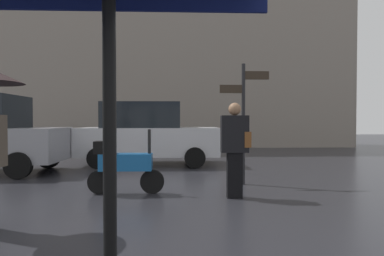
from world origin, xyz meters
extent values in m
cylinder|color=black|center=(0.07, -0.73, 1.23)|extent=(0.09, 0.09, 2.45)
cube|color=black|center=(1.52, 3.00, 0.41)|extent=(0.27, 0.17, 0.83)
cube|color=black|center=(1.52, 3.00, 1.16)|extent=(0.49, 0.22, 0.67)
sphere|color=#936B4C|center=(1.52, 3.00, 1.61)|extent=(0.23, 0.23, 0.23)
cube|color=brown|center=(1.74, 3.00, 1.06)|extent=(0.12, 0.24, 0.28)
cylinder|color=black|center=(0.00, 3.41, 0.23)|extent=(0.46, 0.09, 0.46)
cylinder|color=black|center=(-1.00, 3.41, 0.23)|extent=(0.46, 0.09, 0.46)
cube|color=#195999|center=(-0.50, 3.41, 0.61)|extent=(0.99, 0.32, 0.32)
cube|color=black|center=(-0.95, 3.41, 0.89)|extent=(0.28, 0.28, 0.24)
cylinder|color=black|center=(-0.05, 3.41, 0.96)|extent=(0.06, 0.06, 0.55)
cube|color=silver|center=(-0.44, 7.61, 0.75)|extent=(4.34, 1.82, 0.87)
cube|color=black|center=(-0.65, 7.61, 1.58)|extent=(2.39, 1.67, 0.79)
cylinder|color=black|center=(0.98, 8.52, 0.31)|extent=(0.62, 0.18, 0.62)
cylinder|color=black|center=(0.98, 6.70, 0.31)|extent=(0.62, 0.18, 0.62)
cylinder|color=black|center=(-1.85, 8.52, 0.31)|extent=(0.62, 0.18, 0.62)
cylinder|color=black|center=(-1.85, 6.70, 0.31)|extent=(0.62, 0.18, 0.62)
cylinder|color=black|center=(-3.34, 6.92, 0.32)|extent=(0.65, 0.18, 0.65)
cylinder|color=black|center=(-3.34, 5.10, 0.32)|extent=(0.65, 0.18, 0.65)
cylinder|color=black|center=(1.92, 4.24, 1.32)|extent=(0.08, 0.08, 2.64)
cube|color=#33281E|center=(2.20, 4.24, 2.39)|extent=(0.56, 0.04, 0.18)
cube|color=#33281E|center=(1.66, 4.24, 2.09)|extent=(0.52, 0.04, 0.18)
cube|color=gray|center=(0.00, 15.29, 6.60)|extent=(19.56, 2.79, 13.20)
camera|label=1|loc=(0.52, -2.87, 1.40)|focal=30.64mm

